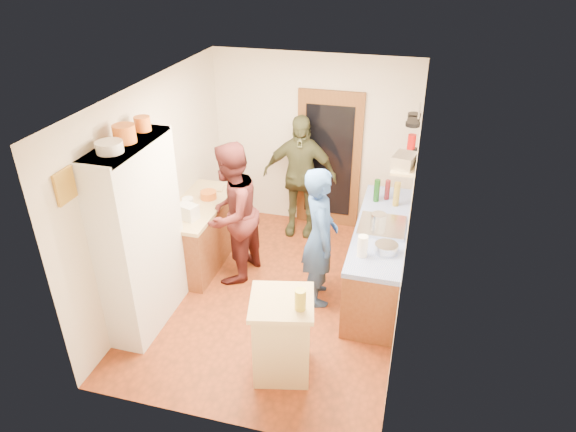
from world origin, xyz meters
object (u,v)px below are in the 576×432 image
at_px(island_base, 282,338).
at_px(person_hob, 323,238).
at_px(person_left, 235,213).
at_px(hutch_body, 141,238).
at_px(right_counter_base, 379,259).
at_px(person_back, 300,176).

height_order(island_base, person_hob, person_hob).
distance_m(person_hob, person_left, 1.20).
xyz_separation_m(hutch_body, right_counter_base, (2.50, 1.30, -0.68)).
distance_m(right_counter_base, person_back, 1.77).
bearing_deg(right_counter_base, island_base, -114.67).
distance_m(right_counter_base, person_hob, 0.90).
distance_m(island_base, person_left, 1.89).
relative_size(hutch_body, right_counter_base, 1.00).
height_order(right_counter_base, person_left, person_left).
relative_size(person_hob, person_left, 0.94).
bearing_deg(person_left, person_back, 167.19).
xyz_separation_m(person_hob, person_back, (-0.65, 1.53, 0.04)).
distance_m(island_base, person_back, 2.90).
bearing_deg(right_counter_base, hutch_body, -152.53).
height_order(island_base, person_left, person_left).
height_order(island_base, person_back, person_back).
height_order(person_hob, person_back, person_back).
height_order(hutch_body, person_hob, hutch_body).
bearing_deg(person_back, person_left, -115.88).
height_order(person_left, person_back, person_left).
bearing_deg(island_base, hutch_body, 166.41).
relative_size(right_counter_base, person_left, 1.18).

